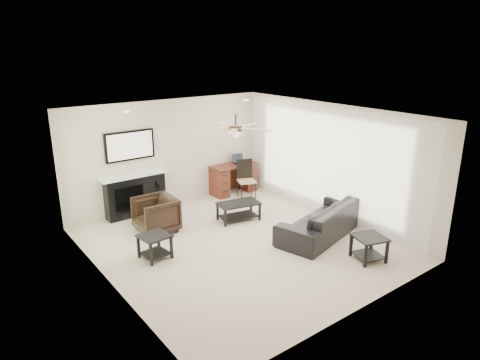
{
  "coord_description": "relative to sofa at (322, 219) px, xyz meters",
  "views": [
    {
      "loc": [
        -4.5,
        -5.97,
        3.67
      ],
      "look_at": [
        0.41,
        0.51,
        1.09
      ],
      "focal_mm": 32.0,
      "sensor_mm": 36.0,
      "label": 1
    }
  ],
  "objects": [
    {
      "name": "coffee_table",
      "position": [
        -0.9,
        1.6,
        -0.13
      ],
      "size": [
        0.98,
        0.67,
        0.4
      ],
      "primitive_type": "cube",
      "rotation": [
        0.0,
        0.0,
        -0.2
      ],
      "color": "black",
      "rests_on": "ground"
    },
    {
      "name": "end_table_near",
      "position": [
        -0.15,
        -1.25,
        -0.1
      ],
      "size": [
        0.65,
        0.65,
        0.45
      ],
      "primitive_type": "cube",
      "rotation": [
        0.0,
        0.0,
        -0.31
      ],
      "color": "black",
      "rests_on": "ground"
    },
    {
      "name": "armchair",
      "position": [
        -2.6,
        2.15,
        0.03
      ],
      "size": [
        0.83,
        0.81,
        0.73
      ],
      "primitive_type": "imported",
      "rotation": [
        0.0,
        0.0,
        -1.61
      ],
      "color": "black",
      "rests_on": "ground"
    },
    {
      "name": "sofa",
      "position": [
        0.0,
        0.0,
        0.0
      ],
      "size": [
        2.4,
        1.41,
        0.66
      ],
      "primitive_type": "imported",
      "rotation": [
        0.0,
        0.0,
        3.39
      ],
      "color": "black",
      "rests_on": "ground"
    },
    {
      "name": "fireplace_unit",
      "position": [
        -2.55,
        3.21,
        0.63
      ],
      "size": [
        1.52,
        0.34,
        1.91
      ],
      "primitive_type": "cube",
      "color": "black",
      "rests_on": "ground"
    },
    {
      "name": "desk",
      "position": [
        0.08,
        3.13,
        0.05
      ],
      "size": [
        1.22,
        0.56,
        0.76
      ],
      "primitive_type": "cube",
      "color": "#371D0D",
      "rests_on": "ground"
    },
    {
      "name": "end_table_left",
      "position": [
        -3.15,
        1.1,
        -0.1
      ],
      "size": [
        0.55,
        0.55,
        0.45
      ],
      "primitive_type": "cube",
      "rotation": [
        0.0,
        0.0,
        0.1
      ],
      "color": "black",
      "rests_on": "ground"
    },
    {
      "name": "laptop",
      "position": [
        0.28,
        3.11,
        0.55
      ],
      "size": [
        0.33,
        0.24,
        0.23
      ],
      "primitive_type": "cube",
      "color": "black",
      "rests_on": "desk"
    },
    {
      "name": "desk_chair",
      "position": [
        0.08,
        2.58,
        0.16
      ],
      "size": [
        0.55,
        0.56,
        0.97
      ],
      "primitive_type": "cube",
      "rotation": [
        0.0,
        0.0,
        -0.38
      ],
      "color": "black",
      "rests_on": "ground"
    },
    {
      "name": "room_shell",
      "position": [
        -1.43,
        0.71,
        1.36
      ],
      "size": [
        5.5,
        5.54,
        2.52
      ],
      "color": "beige",
      "rests_on": "ground"
    }
  ]
}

